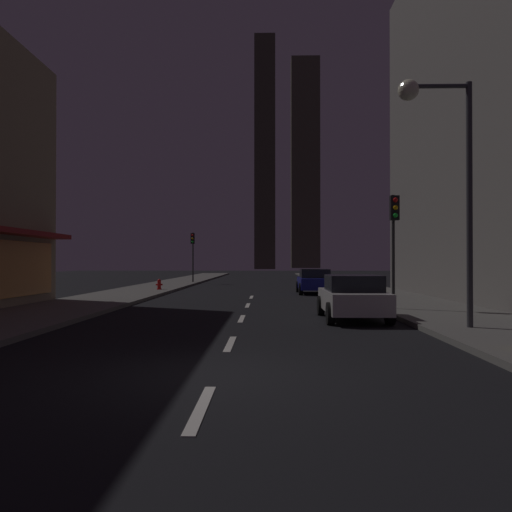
{
  "coord_description": "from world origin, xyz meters",
  "views": [
    {
      "loc": [
        0.85,
        -8.67,
        1.88
      ],
      "look_at": [
        0.0,
        29.45,
        2.3
      ],
      "focal_mm": 36.5,
      "sensor_mm": 36.0,
      "label": 1
    }
  ],
  "objects": [
    {
      "name": "ground_plane",
      "position": [
        0.0,
        32.0,
        -0.05
      ],
      "size": [
        78.0,
        136.0,
        0.1
      ],
      "primitive_type": "cube",
      "color": "black"
    },
    {
      "name": "sidewalk_right",
      "position": [
        7.0,
        32.0,
        0.07
      ],
      "size": [
        4.0,
        76.0,
        0.15
      ],
      "primitive_type": "cube",
      "color": "#605E59",
      "rests_on": "ground"
    },
    {
      "name": "sidewalk_left",
      "position": [
        -7.0,
        32.0,
        0.07
      ],
      "size": [
        4.0,
        76.0,
        0.15
      ],
      "primitive_type": "cube",
      "color": "#605E59",
      "rests_on": "ground"
    },
    {
      "name": "lane_marking_center",
      "position": [
        0.0,
        8.4,
        0.01
      ],
      "size": [
        0.16,
        23.0,
        0.01
      ],
      "color": "silver",
      "rests_on": "ground"
    },
    {
      "name": "skyscraper_distant_tall",
      "position": [
        0.13,
        125.94,
        29.85
      ],
      "size": [
        5.31,
        8.22,
        59.7
      ],
      "primitive_type": "cube",
      "color": "#3D3A2D",
      "rests_on": "ground"
    },
    {
      "name": "skyscraper_distant_mid",
      "position": [
        12.21,
        148.16,
        31.62
      ],
      "size": [
        8.53,
        5.63,
        63.25
      ],
      "primitive_type": "cube",
      "color": "#484436",
      "rests_on": "ground"
    },
    {
      "name": "car_parked_near",
      "position": [
        3.6,
        8.19,
        0.74
      ],
      "size": [
        1.98,
        4.24,
        1.45
      ],
      "color": "silver",
      "rests_on": "ground"
    },
    {
      "name": "car_parked_far",
      "position": [
        3.6,
        21.96,
        0.74
      ],
      "size": [
        1.98,
        4.24,
        1.45
      ],
      "color": "navy",
      "rests_on": "ground"
    },
    {
      "name": "fire_hydrant_far_left",
      "position": [
        -5.9,
        23.55,
        0.45
      ],
      "size": [
        0.42,
        0.3,
        0.65
      ],
      "color": "red",
      "rests_on": "sidewalk_left"
    },
    {
      "name": "traffic_light_near_right",
      "position": [
        5.5,
        10.5,
        3.19
      ],
      "size": [
        0.32,
        0.48,
        4.2
      ],
      "color": "#2D2D2D",
      "rests_on": "sidewalk_right"
    },
    {
      "name": "traffic_light_far_left",
      "position": [
        -5.5,
        35.25,
        3.19
      ],
      "size": [
        0.32,
        0.48,
        4.2
      ],
      "color": "#2D2D2D",
      "rests_on": "sidewalk_left"
    },
    {
      "name": "street_lamp_right",
      "position": [
        5.38,
        5.19,
        5.07
      ],
      "size": [
        1.96,
        0.56,
        6.58
      ],
      "color": "#38383D",
      "rests_on": "sidewalk_right"
    }
  ]
}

